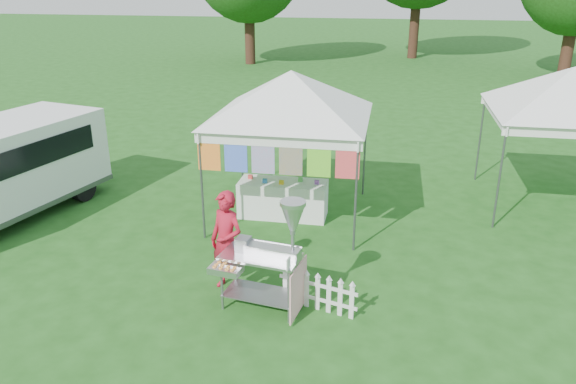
# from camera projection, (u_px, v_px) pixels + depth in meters

# --- Properties ---
(ground) EXTENTS (120.00, 120.00, 0.00)m
(ground) POSITION_uv_depth(u_px,v_px,m) (251.00, 303.00, 8.61)
(ground) COLOR #1C4D16
(ground) RESTS_ON ground
(canopy_main) EXTENTS (4.24, 4.24, 3.45)m
(canopy_main) POSITION_uv_depth(u_px,v_px,m) (291.00, 71.00, 10.73)
(canopy_main) COLOR #59595E
(canopy_main) RESTS_ON ground
(canopy_right) EXTENTS (4.24, 4.24, 3.45)m
(canopy_right) POSITION_uv_depth(u_px,v_px,m) (576.00, 67.00, 11.17)
(canopy_right) COLOR #59595E
(canopy_right) RESTS_ON ground
(donut_cart) EXTENTS (1.39, 0.86, 1.79)m
(donut_cart) POSITION_uv_depth(u_px,v_px,m) (272.00, 247.00, 8.06)
(donut_cart) COLOR gray
(donut_cart) RESTS_ON ground
(vendor) EXTENTS (0.71, 0.62, 1.65)m
(vendor) POSITION_uv_depth(u_px,v_px,m) (227.00, 242.00, 8.74)
(vendor) COLOR #AD1529
(vendor) RESTS_ON ground
(picket_fence) EXTENTS (1.22, 0.37, 0.56)m
(picket_fence) POSITION_uv_depth(u_px,v_px,m) (318.00, 293.00, 8.35)
(picket_fence) COLOR white
(picket_fence) RESTS_ON ground
(display_table) EXTENTS (1.80, 0.70, 0.76)m
(display_table) POSITION_uv_depth(u_px,v_px,m) (283.00, 199.00, 11.59)
(display_table) COLOR white
(display_table) RESTS_ON ground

